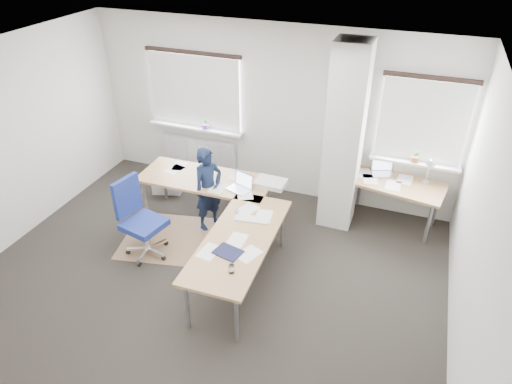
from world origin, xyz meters
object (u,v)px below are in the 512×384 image
(task_chair, at_px, (144,234))
(person, at_px, (208,189))
(desk_main, at_px, (225,207))
(desk_side, at_px, (396,185))

(task_chair, relative_size, person, 0.87)
(desk_main, distance_m, task_chair, 1.20)
(desk_main, height_order, desk_side, desk_side)
(desk_side, distance_m, person, 2.79)
(task_chair, xyz_separation_m, person, (0.59, 0.91, 0.34))
(task_chair, bearing_deg, desk_main, 38.22)
(person, bearing_deg, task_chair, 173.93)
(desk_side, bearing_deg, person, -147.99)
(desk_side, bearing_deg, task_chair, -138.38)
(desk_main, relative_size, person, 1.98)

